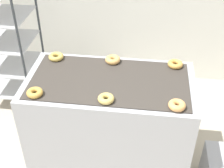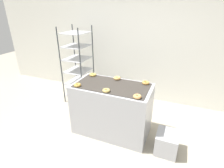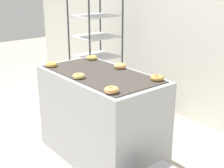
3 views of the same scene
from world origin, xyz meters
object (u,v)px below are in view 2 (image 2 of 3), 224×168
(fryer_machine, at_px, (112,109))
(baking_rack_cart, at_px, (78,65))
(glaze_bin, at_px, (167,142))
(donut_near_right, at_px, (137,96))
(donut_near_center, at_px, (106,90))
(donut_far_center, at_px, (117,78))
(donut_near_left, at_px, (77,85))
(donut_far_right, at_px, (146,83))
(donut_far_left, at_px, (93,75))

(fryer_machine, distance_m, baking_rack_cart, 1.53)
(glaze_bin, xyz_separation_m, donut_near_right, (-0.50, -0.11, 0.79))
(baking_rack_cart, relative_size, donut_near_center, 14.83)
(glaze_bin, bearing_deg, fryer_machine, 171.05)
(donut_near_right, bearing_deg, donut_far_center, 133.86)
(glaze_bin, height_order, donut_near_center, donut_near_center)
(donut_near_left, bearing_deg, donut_far_center, 45.81)
(fryer_machine, xyz_separation_m, baking_rack_cart, (-1.21, 0.84, 0.43))
(baking_rack_cart, height_order, donut_far_right, baking_rack_cart)
(baking_rack_cart, xyz_separation_m, glaze_bin, (2.21, -0.99, -0.72))
(donut_near_right, height_order, donut_far_right, donut_near_right)
(donut_far_left, height_order, donut_far_center, donut_far_center)
(glaze_bin, xyz_separation_m, donut_far_center, (-1.01, 0.42, 0.79))
(glaze_bin, height_order, donut_near_left, donut_near_left)
(donut_near_left, distance_m, donut_far_right, 1.15)
(donut_near_left, xyz_separation_m, donut_near_center, (0.52, -0.00, -0.00))
(baking_rack_cart, distance_m, donut_far_right, 1.81)
(donut_near_center, xyz_separation_m, donut_far_left, (-0.51, 0.51, -0.00))
(baking_rack_cart, relative_size, glaze_bin, 4.69)
(donut_far_center, bearing_deg, donut_near_right, -46.14)
(fryer_machine, distance_m, donut_far_left, 0.74)
(donut_far_center, xyz_separation_m, donut_far_right, (0.52, 0.00, -0.00))
(donut_far_left, relative_size, donut_far_center, 1.01)
(glaze_bin, bearing_deg, baking_rack_cart, 155.79)
(donut_far_left, relative_size, donut_far_right, 1.02)
(baking_rack_cart, bearing_deg, glaze_bin, -24.21)
(donut_near_center, bearing_deg, donut_far_right, 46.18)
(donut_near_right, relative_size, donut_far_left, 0.94)
(fryer_machine, relative_size, donut_near_left, 11.11)
(glaze_bin, relative_size, donut_far_right, 2.98)
(baking_rack_cart, distance_m, glaze_bin, 2.53)
(donut_near_left, height_order, donut_far_center, donut_far_center)
(donut_near_left, xyz_separation_m, donut_near_right, (1.02, -0.01, 0.00))
(baking_rack_cart, bearing_deg, donut_far_left, -39.25)
(baking_rack_cart, xyz_separation_m, donut_near_left, (0.69, -1.09, 0.06))
(baking_rack_cart, xyz_separation_m, donut_far_left, (0.71, -0.58, 0.06))
(baking_rack_cart, distance_m, donut_near_left, 1.29)
(donut_near_left, bearing_deg, fryer_machine, 26.36)
(donut_near_left, distance_m, donut_far_center, 0.73)
(donut_far_left, distance_m, donut_far_right, 1.01)
(fryer_machine, distance_m, glaze_bin, 1.05)
(donut_near_right, height_order, donut_far_center, donut_far_center)
(donut_near_left, bearing_deg, donut_near_right, -0.82)
(donut_far_left, height_order, donut_far_right, same)
(donut_near_center, xyz_separation_m, donut_far_center, (-0.02, 0.52, 0.00))
(baking_rack_cart, bearing_deg, donut_near_right, -32.83)
(fryer_machine, height_order, donut_far_center, donut_far_center)
(donut_near_left, height_order, donut_near_right, donut_near_right)
(donut_near_center, bearing_deg, fryer_machine, 92.05)
(donut_near_right, xyz_separation_m, donut_far_left, (-1.00, 0.53, -0.00))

